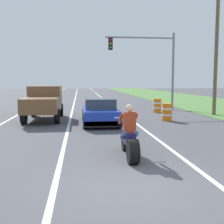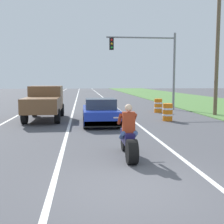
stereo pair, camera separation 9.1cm
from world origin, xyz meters
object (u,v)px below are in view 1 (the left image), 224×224
traffic_light_mast_near (152,58)px  pickup_truck_left_lane_brown (44,101)px  construction_barrel_nearest (167,112)px  construction_barrel_mid (157,106)px  sports_car_blue (100,112)px  motorcycle_with_rider (129,139)px

traffic_light_mast_near → pickup_truck_left_lane_brown: bearing=-147.4°
construction_barrel_nearest → construction_barrel_mid: 4.36m
sports_car_blue → construction_barrel_mid: bearing=48.3°
pickup_truck_left_lane_brown → traffic_light_mast_near: 9.63m
sports_car_blue → construction_barrel_nearest: bearing=11.1°
sports_car_blue → motorcycle_with_rider: bearing=-86.8°
construction_barrel_nearest → construction_barrel_mid: bearing=82.0°
sports_car_blue → construction_barrel_nearest: (3.93, 0.77, -0.13)m
motorcycle_with_rider → sports_car_blue: 6.96m
pickup_truck_left_lane_brown → construction_barrel_mid: bearing=21.6°
pickup_truck_left_lane_brown → construction_barrel_nearest: bearing=-10.1°
traffic_light_mast_near → construction_barrel_mid: bearing=-90.5°
sports_car_blue → construction_barrel_mid: sports_car_blue is taller
motorcycle_with_rider → pickup_truck_left_lane_brown: (-3.55, 8.99, 0.51)m
construction_barrel_nearest → traffic_light_mast_near: bearing=84.2°
sports_car_blue → construction_barrel_nearest: 4.00m
construction_barrel_nearest → sports_car_blue: bearing=-168.9°
pickup_truck_left_lane_brown → construction_barrel_mid: pickup_truck_left_lane_brown is taller
motorcycle_with_rider → sports_car_blue: bearing=93.2°
motorcycle_with_rider → construction_barrel_nearest: size_ratio=2.21×
motorcycle_with_rider → traffic_light_mast_near: 14.94m
pickup_truck_left_lane_brown → traffic_light_mast_near: size_ratio=0.80×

